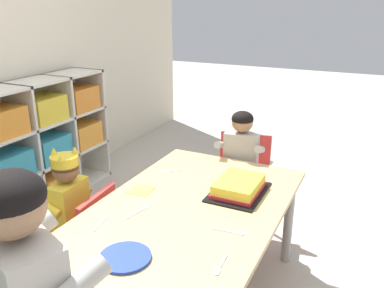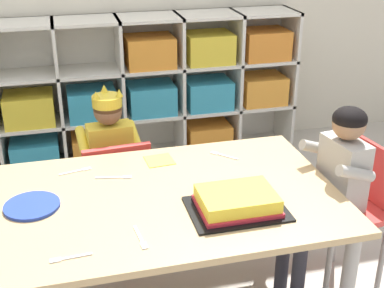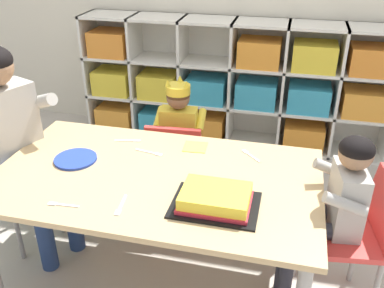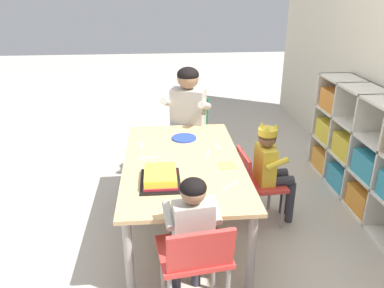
{
  "view_description": "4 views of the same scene",
  "coord_description": "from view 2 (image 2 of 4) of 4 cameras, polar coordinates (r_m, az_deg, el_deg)",
  "views": [
    {
      "loc": [
        -1.46,
        -0.75,
        1.5
      ],
      "look_at": [
        0.2,
        0.05,
        0.85
      ],
      "focal_mm": 37.55,
      "sensor_mm": 36.0,
      "label": 1
    },
    {
      "loc": [
        -0.26,
        -1.7,
        1.58
      ],
      "look_at": [
        0.17,
        -0.02,
        0.79
      ],
      "focal_mm": 49.35,
      "sensor_mm": 36.0,
      "label": 2
    },
    {
      "loc": [
        0.54,
        -1.54,
        1.6
      ],
      "look_at": [
        0.17,
        -0.01,
        0.76
      ],
      "focal_mm": 40.02,
      "sensor_mm": 36.0,
      "label": 3
    },
    {
      "loc": [
        2.44,
        -0.15,
        1.75
      ],
      "look_at": [
        0.12,
        0.06,
        0.76
      ],
      "focal_mm": 35.36,
      "sensor_mm": 36.0,
      "label": 4
    }
  ],
  "objects": [
    {
      "name": "fork_scattered_mid_table",
      "position": [
        1.76,
        -5.57,
        -10.16
      ],
      "size": [
        0.03,
        0.14,
        0.0
      ],
      "rotation": [
        0.0,
        0.0,
        1.68
      ],
      "color": "white",
      "rests_on": "activity_table"
    },
    {
      "name": "fork_at_table_front_edge",
      "position": [
        1.71,
        -13.27,
        -11.91
      ],
      "size": [
        0.13,
        0.02,
        0.0
      ],
      "rotation": [
        0.0,
        0.0,
        0.06
      ],
      "color": "white",
      "rests_on": "activity_table"
    },
    {
      "name": "fork_beside_plate_stack",
      "position": [
        2.3,
        3.29,
        -1.21
      ],
      "size": [
        0.1,
        0.11,
        0.0
      ],
      "rotation": [
        0.0,
        0.0,
        5.46
      ],
      "color": "white",
      "rests_on": "activity_table"
    },
    {
      "name": "child_with_crown",
      "position": [
        2.6,
        -8.98,
        -0.26
      ],
      "size": [
        0.31,
        0.31,
        0.82
      ],
      "rotation": [
        0.0,
        0.0,
        3.22
      ],
      "color": "yellow",
      "rests_on": "ground"
    },
    {
      "name": "paper_napkin_square",
      "position": [
        2.26,
        -3.56,
        -1.76
      ],
      "size": [
        0.12,
        0.12,
        0.0
      ],
      "primitive_type": "cube",
      "rotation": [
        0.0,
        0.0,
        0.08
      ],
      "color": "#F4DB4C",
      "rests_on": "activity_table"
    },
    {
      "name": "fork_by_napkin",
      "position": [
        2.14,
        -8.21,
        -3.59
      ],
      "size": [
        0.15,
        0.04,
        0.0
      ],
      "rotation": [
        0.0,
        0.0,
        2.95
      ],
      "color": "white",
      "rests_on": "activity_table"
    },
    {
      "name": "fork_near_cake_tray",
      "position": [
        2.21,
        -12.28,
        -2.86
      ],
      "size": [
        0.13,
        0.04,
        0.0
      ],
      "rotation": [
        0.0,
        0.0,
        3.36
      ],
      "color": "white",
      "rests_on": "activity_table"
    },
    {
      "name": "paper_plate_stack",
      "position": [
        2.0,
        -16.92,
        -6.41
      ],
      "size": [
        0.2,
        0.2,
        0.01
      ],
      "primitive_type": "cylinder",
      "color": "#233DA3",
      "rests_on": "activity_table"
    },
    {
      "name": "activity_table",
      "position": [
        2.01,
        -4.97,
        -7.36
      ],
      "size": [
        1.45,
        0.84,
        0.58
      ],
      "color": "tan",
      "rests_on": "ground"
    },
    {
      "name": "classroom_chair_blue",
      "position": [
        2.58,
        -8.35,
        -4.14
      ],
      "size": [
        0.36,
        0.36,
        0.6
      ],
      "rotation": [
        0.0,
        0.0,
        3.22
      ],
      "color": "red",
      "rests_on": "ground"
    },
    {
      "name": "guest_at_table_side",
      "position": [
        2.22,
        14.81,
        -3.74
      ],
      "size": [
        0.32,
        0.32,
        0.87
      ],
      "rotation": [
        0.0,
        0.0,
        -1.44
      ],
      "color": "#B2ADA3",
      "rests_on": "ground"
    },
    {
      "name": "storage_cubby_shelf",
      "position": [
        3.45,
        -7.92,
        5.06
      ],
      "size": [
        2.33,
        0.32,
        0.96
      ],
      "color": "silver",
      "rests_on": "ground"
    },
    {
      "name": "birthday_cake_on_tray",
      "position": [
        1.89,
        4.88,
        -6.31
      ],
      "size": [
        0.35,
        0.25,
        0.07
      ],
      "color": "black",
      "rests_on": "activity_table"
    },
    {
      "name": "classroom_chair_guest_side",
      "position": [
        2.34,
        16.51,
        -6.01
      ],
      "size": [
        0.4,
        0.41,
        0.67
      ],
      "rotation": [
        0.0,
        0.0,
        -1.44
      ],
      "color": "red",
      "rests_on": "ground"
    }
  ]
}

